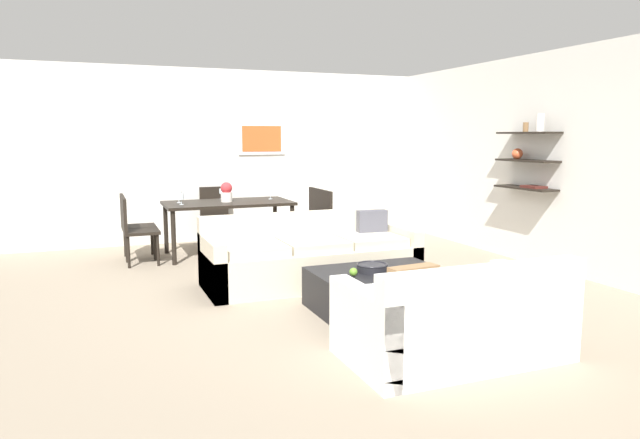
{
  "coord_description": "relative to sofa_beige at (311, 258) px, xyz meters",
  "views": [
    {
      "loc": [
        -2.31,
        -5.63,
        1.66
      ],
      "look_at": [
        0.01,
        0.2,
        0.75
      ],
      "focal_mm": 32.4,
      "sensor_mm": 36.0,
      "label": 1
    }
  ],
  "objects": [
    {
      "name": "ground_plane",
      "position": [
        0.04,
        -0.34,
        -0.29
      ],
      "size": [
        18.0,
        18.0,
        0.0
      ],
      "primitive_type": "plane",
      "color": "gray"
    },
    {
      "name": "back_wall_unit",
      "position": [
        0.34,
        3.19,
        1.06
      ],
      "size": [
        8.4,
        0.09,
        2.7
      ],
      "color": "silver",
      "rests_on": "ground"
    },
    {
      "name": "right_wall_shelf_unit",
      "position": [
        3.07,
        0.26,
        1.06
      ],
      "size": [
        0.34,
        8.2,
        2.7
      ],
      "color": "silver",
      "rests_on": "ground"
    },
    {
      "name": "sofa_beige",
      "position": [
        0.0,
        0.0,
        0.0
      ],
      "size": [
        2.38,
        0.9,
        0.78
      ],
      "color": "beige",
      "rests_on": "ground"
    },
    {
      "name": "loveseat_white",
      "position": [
        0.21,
        -2.47,
        0.0
      ],
      "size": [
        1.64,
        0.9,
        0.78
      ],
      "color": "white",
      "rests_on": "ground"
    },
    {
      "name": "coffee_table",
      "position": [
        0.26,
        -1.25,
        -0.1
      ],
      "size": [
        1.26,
        1.06,
        0.38
      ],
      "color": "black",
      "rests_on": "ground"
    },
    {
      "name": "decorative_bowl",
      "position": [
        0.18,
        -1.17,
        0.13
      ],
      "size": [
        0.3,
        0.3,
        0.08
      ],
      "color": "black",
      "rests_on": "coffee_table"
    },
    {
      "name": "apple_on_coffee_table",
      "position": [
        -0.06,
        -1.26,
        0.13
      ],
      "size": [
        0.08,
        0.08,
        0.08
      ],
      "primitive_type": "sphere",
      "color": "#669E2D",
      "rests_on": "coffee_table"
    },
    {
      "name": "dining_table",
      "position": [
        -0.5,
        1.96,
        0.39
      ],
      "size": [
        1.74,
        0.93,
        0.75
      ],
      "color": "black",
      "rests_on": "ground"
    },
    {
      "name": "dining_chair_left_near",
      "position": [
        -1.78,
        1.75,
        0.21
      ],
      "size": [
        0.44,
        0.44,
        0.88
      ],
      "color": "black",
      "rests_on": "ground"
    },
    {
      "name": "dining_chair_right_near",
      "position": [
        0.78,
        1.75,
        0.21
      ],
      "size": [
        0.44,
        0.44,
        0.88
      ],
      "color": "black",
      "rests_on": "ground"
    },
    {
      "name": "dining_chair_right_far",
      "position": [
        0.78,
        2.16,
        0.21
      ],
      "size": [
        0.44,
        0.44,
        0.88
      ],
      "color": "black",
      "rests_on": "ground"
    },
    {
      "name": "dining_chair_head",
      "position": [
        -0.5,
        2.83,
        0.21
      ],
      "size": [
        0.44,
        0.44,
        0.88
      ],
      "color": "black",
      "rests_on": "ground"
    },
    {
      "name": "dining_chair_left_far",
      "position": [
        -1.78,
        2.16,
        0.21
      ],
      "size": [
        0.44,
        0.44,
        0.88
      ],
      "color": "black",
      "rests_on": "ground"
    },
    {
      "name": "wine_glass_left_far",
      "position": [
        -1.15,
        2.07,
        0.57
      ],
      "size": [
        0.08,
        0.08,
        0.16
      ],
      "color": "silver",
      "rests_on": "dining_table"
    },
    {
      "name": "wine_glass_left_near",
      "position": [
        -1.15,
        1.84,
        0.56
      ],
      "size": [
        0.07,
        0.07,
        0.15
      ],
      "color": "silver",
      "rests_on": "dining_table"
    },
    {
      "name": "wine_glass_head",
      "position": [
        -0.5,
        2.36,
        0.57
      ],
      "size": [
        0.07,
        0.07,
        0.15
      ],
      "color": "silver",
      "rests_on": "dining_table"
    },
    {
      "name": "wine_glass_right_far",
      "position": [
        0.16,
        2.07,
        0.57
      ],
      "size": [
        0.06,
        0.06,
        0.17
      ],
      "color": "silver",
      "rests_on": "dining_table"
    },
    {
      "name": "centerpiece_vase",
      "position": [
        -0.52,
        1.95,
        0.6
      ],
      "size": [
        0.16,
        0.16,
        0.27
      ],
      "color": "silver",
      "rests_on": "dining_table"
    }
  ]
}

